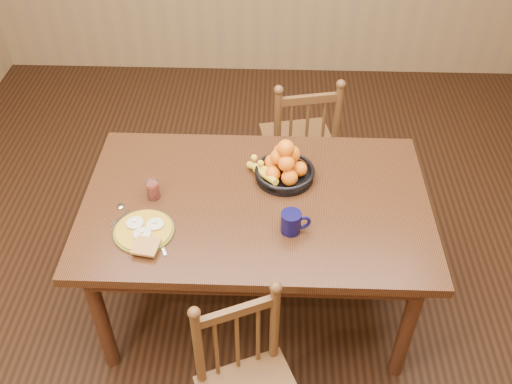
{
  "coord_description": "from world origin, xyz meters",
  "views": [
    {
      "loc": [
        0.07,
        -1.93,
        2.54
      ],
      "look_at": [
        0.0,
        0.0,
        0.8
      ],
      "focal_mm": 40.0,
      "sensor_mm": 36.0,
      "label": 1
    }
  ],
  "objects_px": {
    "coffee_mug": "(292,222)",
    "chair_far": "(300,142)",
    "dining_table": "(256,213)",
    "breakfast_plate": "(144,231)",
    "fruit_bowl": "(284,167)"
  },
  "relations": [
    {
      "from": "coffee_mug",
      "to": "chair_far",
      "type": "bearing_deg",
      "value": 85.98
    },
    {
      "from": "dining_table",
      "to": "breakfast_plate",
      "type": "xyz_separation_m",
      "value": [
        -0.48,
        -0.23,
        0.1
      ]
    },
    {
      "from": "dining_table",
      "to": "coffee_mug",
      "type": "bearing_deg",
      "value": -49.5
    },
    {
      "from": "chair_far",
      "to": "coffee_mug",
      "type": "relative_size",
      "value": 6.88
    },
    {
      "from": "breakfast_plate",
      "to": "coffee_mug",
      "type": "relative_size",
      "value": 2.2
    },
    {
      "from": "dining_table",
      "to": "coffee_mug",
      "type": "xyz_separation_m",
      "value": [
        0.16,
        -0.19,
        0.14
      ]
    },
    {
      "from": "breakfast_plate",
      "to": "coffee_mug",
      "type": "distance_m",
      "value": 0.64
    },
    {
      "from": "breakfast_plate",
      "to": "fruit_bowl",
      "type": "distance_m",
      "value": 0.72
    },
    {
      "from": "dining_table",
      "to": "breakfast_plate",
      "type": "bearing_deg",
      "value": -154.35
    },
    {
      "from": "breakfast_plate",
      "to": "fruit_bowl",
      "type": "relative_size",
      "value": 0.91
    },
    {
      "from": "dining_table",
      "to": "fruit_bowl",
      "type": "relative_size",
      "value": 4.94
    },
    {
      "from": "dining_table",
      "to": "coffee_mug",
      "type": "relative_size",
      "value": 11.95
    },
    {
      "from": "dining_table",
      "to": "chair_far",
      "type": "bearing_deg",
      "value": 74.58
    },
    {
      "from": "chair_far",
      "to": "breakfast_plate",
      "type": "distance_m",
      "value": 1.33
    },
    {
      "from": "coffee_mug",
      "to": "breakfast_plate",
      "type": "bearing_deg",
      "value": -176.43
    }
  ]
}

